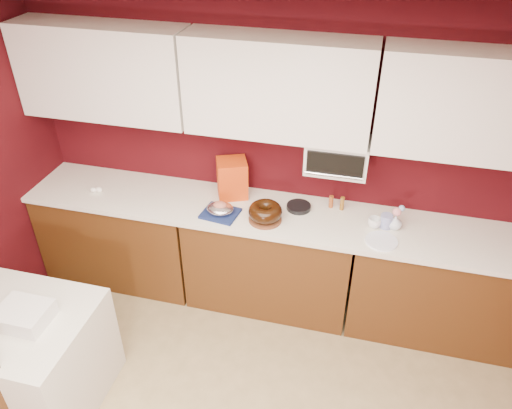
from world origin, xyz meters
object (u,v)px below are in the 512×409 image
object	(u,v)px
dining_table	(23,357)
toaster_oven	(337,155)
blue_jar	(386,221)
pandoro_box	(232,178)
coffee_mug	(375,222)
bundt_cake	(265,212)
foil_ham_nest	(220,209)
newspaper_stack	(24,315)
flower_vase	(395,221)

from	to	relation	value
dining_table	toaster_oven	bearing A→B (deg)	39.13
toaster_oven	blue_jar	world-z (taller)	toaster_oven
pandoro_box	coffee_mug	size ratio (longest dim) A/B	3.32
bundt_cake	coffee_mug	world-z (taller)	bundt_cake
foil_ham_nest	coffee_mug	xyz separation A→B (m)	(1.15, 0.13, -0.01)
blue_jar	bundt_cake	bearing A→B (deg)	-171.13
dining_table	newspaper_stack	world-z (taller)	newspaper_stack
bundt_cake	foil_ham_nest	world-z (taller)	bundt_cake
toaster_oven	newspaper_stack	xyz separation A→B (m)	(-1.72, -1.50, -0.57)
pandoro_box	blue_jar	size ratio (longest dim) A/B	2.95
toaster_oven	foil_ham_nest	size ratio (longest dim) A/B	2.17
blue_jar	newspaper_stack	world-z (taller)	blue_jar
flower_vase	newspaper_stack	xyz separation A→B (m)	(-2.19, -1.36, -0.16)
flower_vase	newspaper_stack	world-z (taller)	flower_vase
coffee_mug	newspaper_stack	size ratio (longest dim) A/B	0.30
bundt_cake	newspaper_stack	distance (m)	1.75
dining_table	coffee_mug	size ratio (longest dim) A/B	10.56
bundt_cake	pandoro_box	bearing A→B (deg)	140.34
coffee_mug	blue_jar	xyz separation A→B (m)	(0.08, 0.02, 0.01)
flower_vase	newspaper_stack	distance (m)	2.58
toaster_oven	foil_ham_nest	bearing A→B (deg)	-160.39
blue_jar	pandoro_box	bearing A→B (deg)	173.31
dining_table	pandoro_box	distance (m)	1.95
foil_ham_nest	bundt_cake	bearing A→B (deg)	1.63
pandoro_box	blue_jar	xyz separation A→B (m)	(1.22, -0.14, -0.10)
blue_jar	flower_vase	distance (m)	0.06
dining_table	bundt_cake	world-z (taller)	bundt_cake
pandoro_box	newspaper_stack	world-z (taller)	pandoro_box
foil_ham_nest	flower_vase	world-z (taller)	flower_vase
dining_table	newspaper_stack	size ratio (longest dim) A/B	3.20
toaster_oven	blue_jar	distance (m)	0.61
blue_jar	toaster_oven	bearing A→B (deg)	160.67
dining_table	foil_ham_nest	bearing A→B (deg)	49.68
dining_table	pandoro_box	xyz separation A→B (m)	(1.04, 1.50, 0.68)
foil_ham_nest	blue_jar	xyz separation A→B (m)	(1.23, 0.15, -0.00)
bundt_cake	foil_ham_nest	bearing A→B (deg)	-178.37
pandoro_box	flower_vase	distance (m)	1.30
dining_table	coffee_mug	world-z (taller)	coffee_mug
dining_table	pandoro_box	world-z (taller)	pandoro_box
toaster_oven	flower_vase	size ratio (longest dim) A/B	3.62
bundt_cake	pandoro_box	size ratio (longest dim) A/B	0.81
bundt_cake	foil_ham_nest	xyz separation A→B (m)	(-0.35, -0.01, -0.03)
toaster_oven	foil_ham_nest	distance (m)	0.97
toaster_oven	pandoro_box	world-z (taller)	toaster_oven
dining_table	blue_jar	size ratio (longest dim) A/B	9.39
toaster_oven	flower_vase	distance (m)	0.65
dining_table	coffee_mug	bearing A→B (deg)	31.55
toaster_oven	dining_table	world-z (taller)	toaster_oven
bundt_cake	newspaper_stack	xyz separation A→B (m)	(-1.25, -1.22, -0.17)
pandoro_box	coffee_mug	world-z (taller)	pandoro_box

